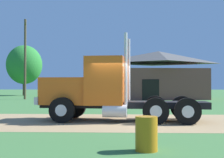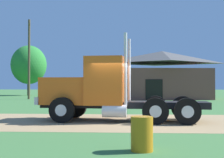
# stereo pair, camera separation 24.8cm
# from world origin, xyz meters

# --- Properties ---
(ground_plane) EXTENTS (200.00, 200.00, 0.00)m
(ground_plane) POSITION_xyz_m (0.00, 0.00, 0.00)
(ground_plane) COLOR #3E7039
(dirt_track) EXTENTS (120.00, 6.55, 0.01)m
(dirt_track) POSITION_xyz_m (0.00, 0.00, 0.00)
(dirt_track) COLOR #A0835A
(dirt_track) RESTS_ON ground_plane
(truck_foreground_white) EXTENTS (7.51, 3.03, 3.77)m
(truck_foreground_white) POSITION_xyz_m (-0.90, 0.30, 1.31)
(truck_foreground_white) COLOR black
(truck_foreground_white) RESTS_ON ground_plane
(steel_barrel) EXTENTS (0.53, 0.53, 0.83)m
(steel_barrel) POSITION_xyz_m (0.66, -6.13, 0.41)
(steel_barrel) COLOR #B27214
(steel_barrel) RESTS_ON ground_plane
(shed_building) EXTENTS (11.13, 7.67, 5.52)m
(shed_building) POSITION_xyz_m (4.00, 22.80, 2.68)
(shed_building) COLOR brown
(shed_building) RESTS_ON ground_plane
(utility_pole_near) EXTENTS (0.81, 2.14, 9.03)m
(utility_pole_near) POSITION_xyz_m (-11.14, 21.06, 4.77)
(utility_pole_near) COLOR #4E432D
(utility_pole_near) RESTS_ON ground_plane
(tree_mid) EXTENTS (5.42, 5.42, 7.72)m
(tree_mid) POSITION_xyz_m (-15.39, 33.78, 4.72)
(tree_mid) COLOR #513823
(tree_mid) RESTS_ON ground_plane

